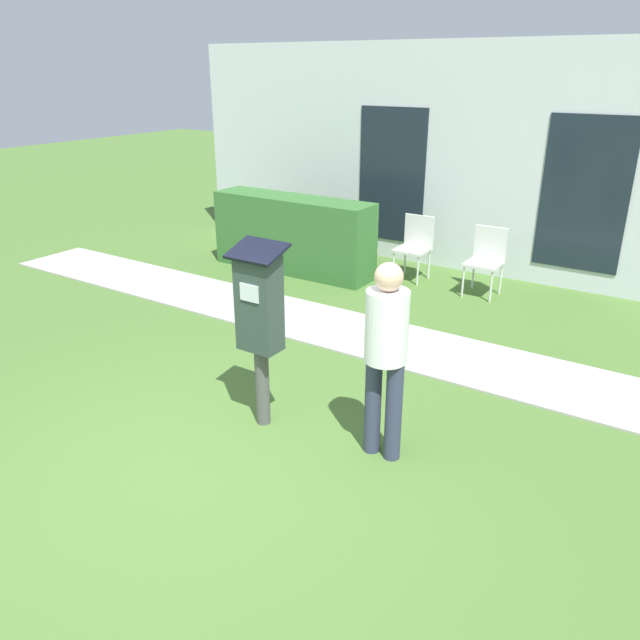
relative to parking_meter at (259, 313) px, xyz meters
The scene contains 8 objects.
ground_plane 1.35m from the parking_meter, 90.93° to the right, with size 40.00×40.00×0.00m, color #476B2D.
sidewalk 2.33m from the parking_meter, 90.39° to the left, with size 12.00×1.10×0.02m.
building_facade 5.20m from the parking_meter, 90.16° to the left, with size 10.00×0.26×3.20m.
parking_meter is the anchor object (origin of this frame).
person_standing 1.09m from the parking_meter, ahead, with size 0.32×0.32×1.58m.
outdoor_chair_left 4.40m from the parking_meter, 98.32° to the left, with size 0.44×0.44×0.90m.
outdoor_chair_middle 4.28m from the parking_meter, 83.97° to the left, with size 0.44×0.44×0.90m.
hedge_row 4.35m from the parking_meter, 122.10° to the left, with size 2.51×0.60×1.10m.
Camera 1 is at (2.98, -2.73, 2.86)m, focal length 35.00 mm.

